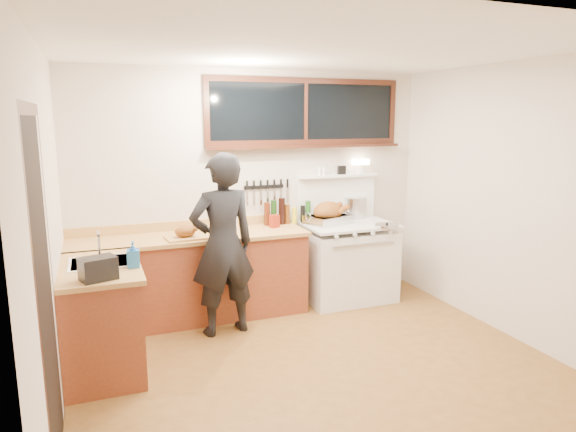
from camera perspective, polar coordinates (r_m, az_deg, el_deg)
name	(u,v)px	position (r m, az deg, el deg)	size (l,w,h in m)	color
ground_plane	(318,367)	(4.58, 3.38, -16.41)	(4.00, 3.50, 0.02)	brown
room_shell	(321,174)	(4.09, 3.64, 4.73)	(4.10, 3.60, 2.65)	beige
counter_back	(191,277)	(5.47, -10.70, -6.66)	(2.44, 0.64, 1.00)	maroon
counter_left	(102,317)	(4.62, -19.99, -10.53)	(0.64, 1.09, 0.90)	maroon
sink_unit	(101,269)	(4.57, -20.09, -5.55)	(0.50, 0.45, 0.37)	white
vintage_stove	(347,260)	(6.00, 6.59, -4.83)	(1.02, 0.74, 1.60)	white
back_window	(306,120)	(5.88, 1.99, 10.67)	(2.32, 0.13, 0.77)	black
left_doorway	(46,293)	(3.31, -25.29, -7.79)	(0.02, 1.04, 2.17)	black
knife_strip	(266,188)	(5.77, -2.49, 3.15)	(0.52, 0.03, 0.28)	black
man	(223,245)	(4.96, -7.28, -3.21)	(0.70, 0.51, 1.77)	black
soap_bottle	(133,254)	(4.31, -16.83, -4.08)	(0.11, 0.11, 0.22)	#246AB8
toaster	(98,268)	(4.07, -20.34, -5.49)	(0.29, 0.24, 0.17)	black
cutting_board	(186,233)	(5.20, -11.31, -1.92)	(0.40, 0.31, 0.14)	tan
roast_turkey	(328,215)	(5.82, 4.51, 0.13)	(0.55, 0.47, 0.26)	silver
stockpot	(355,207)	(6.20, 7.44, 0.96)	(0.31, 0.31, 0.25)	silver
saucepan	(339,214)	(6.15, 5.70, 0.25)	(0.17, 0.28, 0.11)	silver
pot_lid	(387,225)	(5.79, 10.93, -1.02)	(0.32, 0.32, 0.04)	silver
coffee_tin	(274,221)	(5.61, -1.52, -0.58)	(0.11, 0.10, 0.14)	maroon
pitcher	(233,221)	(5.56, -6.09, -0.61)	(0.10, 0.10, 0.17)	white
bottle_cluster	(285,213)	(5.79, -0.35, 0.35)	(0.56, 0.07, 0.30)	black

